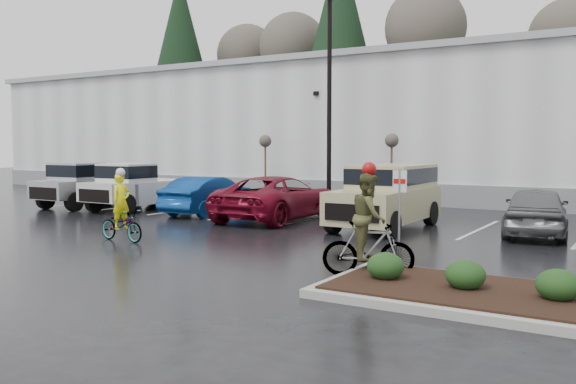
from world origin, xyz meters
The scene contains 20 objects.
ground centered at (0.00, 0.00, 0.00)m, with size 120.00×120.00×0.00m, color black.
warehouse centered at (0.00, 21.99, 3.65)m, with size 60.50×15.50×7.20m.
wooded_ridge centered at (0.00, 45.00, 3.00)m, with size 80.00×25.00×6.00m, color #213D19.
lamppost centered at (-4.00, 12.00, 5.69)m, with size 0.50×1.00×9.22m.
sapling_west centered at (-8.00, 13.00, 2.73)m, with size 0.60×0.60×3.20m.
sapling_mid centered at (-1.50, 13.00, 2.73)m, with size 0.60×0.60×3.20m.
curb_island centered at (7.00, -1.00, 0.07)m, with size 8.00×3.00×0.15m, color gray.
mulch_bed centered at (7.00, -1.00, 0.17)m, with size 7.60×2.60×0.04m, color black.
shrub_a centered at (4.00, -1.00, 0.41)m, with size 0.70×0.70×0.52m, color #133716.
shrub_b centered at (5.50, -1.00, 0.41)m, with size 0.70×0.70×0.52m, color #133716.
shrub_c centered at (7.00, -1.00, 0.41)m, with size 0.70×0.70×0.52m, color #133716.
fire_lane_sign centered at (3.80, 0.20, 1.41)m, with size 0.30×0.05×2.20m.
pickup_silver centered at (-12.89, 6.70, 0.98)m, with size 2.10×5.20×1.96m, color #AAACB2, non-canonical shape.
pickup_white centered at (-10.21, 6.99, 0.98)m, with size 2.10×5.20×1.96m, color silver, non-canonical shape.
car_blue centered at (-6.68, 7.04, 0.74)m, with size 1.57×4.50×1.48m, color navy.
car_red centered at (-3.42, 6.90, 0.79)m, with size 2.64×5.72×1.59m, color maroon.
suv_tan centered at (0.82, 6.70, 1.03)m, with size 2.20×5.10×2.06m, color tan, non-canonical shape.
car_grey centered at (5.24, 7.63, 0.75)m, with size 1.76×4.39×1.49m, color slate.
cyclist_hivis centered at (-4.50, 0.42, 0.65)m, with size 1.74×0.72×2.06m.
cyclist_olive centered at (3.31, -0.24, 0.85)m, with size 1.87×1.22×2.35m.
Camera 1 is at (8.34, -11.62, 2.68)m, focal length 38.00 mm.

